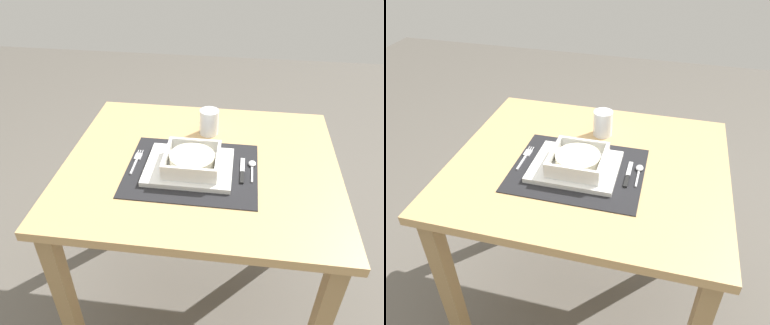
{
  "view_description": "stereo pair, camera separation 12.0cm",
  "coord_description": "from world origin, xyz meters",
  "views": [
    {
      "loc": [
        0.11,
        -1.02,
        1.46
      ],
      "look_at": [
        -0.02,
        -0.05,
        0.76
      ],
      "focal_mm": 35.6,
      "sensor_mm": 36.0,
      "label": 1
    },
    {
      "loc": [
        0.23,
        -1.0,
        1.46
      ],
      "look_at": [
        -0.02,
        -0.05,
        0.76
      ],
      "focal_mm": 35.6,
      "sensor_mm": 36.0,
      "label": 2
    }
  ],
  "objects": [
    {
      "name": "dining_table",
      "position": [
        0.0,
        0.0,
        0.62
      ],
      "size": [
        0.9,
        0.77,
        0.73
      ],
      "color": "tan",
      "rests_on": "ground"
    },
    {
      "name": "butter_knife",
      "position": [
        0.14,
        -0.05,
        0.74
      ],
      "size": [
        0.01,
        0.13,
        0.01
      ],
      "rotation": [
        0.0,
        0.0,
        0.02
      ],
      "color": "black",
      "rests_on": "placemat"
    },
    {
      "name": "spoon",
      "position": [
        0.17,
        -0.01,
        0.74
      ],
      "size": [
        0.02,
        0.11,
        0.01
      ],
      "rotation": [
        0.0,
        0.0,
        -0.02
      ],
      "color": "silver",
      "rests_on": "placemat"
    },
    {
      "name": "placemat",
      "position": [
        -0.02,
        -0.05,
        0.73
      ],
      "size": [
        0.42,
        0.34,
        0.0
      ],
      "primitive_type": "cube",
      "color": "black",
      "rests_on": "dining_table"
    },
    {
      "name": "fork",
      "position": [
        -0.21,
        -0.02,
        0.73
      ],
      "size": [
        0.02,
        0.14,
        0.0
      ],
      "rotation": [
        0.0,
        0.0,
        -0.02
      ],
      "color": "silver",
      "rests_on": "placemat"
    },
    {
      "name": "ground_plane",
      "position": [
        0.0,
        0.0,
        0.0
      ],
      "size": [
        6.0,
        6.0,
        0.0
      ],
      "primitive_type": "plane",
      "color": "#59544C"
    },
    {
      "name": "serving_plate",
      "position": [
        -0.03,
        -0.05,
        0.74
      ],
      "size": [
        0.28,
        0.22,
        0.02
      ],
      "primitive_type": "cube",
      "color": "white",
      "rests_on": "placemat"
    },
    {
      "name": "porridge_bowl",
      "position": [
        -0.02,
        -0.05,
        0.77
      ],
      "size": [
        0.17,
        0.17,
        0.05
      ],
      "color": "white",
      "rests_on": "serving_plate"
    },
    {
      "name": "drinking_glass",
      "position": [
        0.01,
        0.19,
        0.77
      ],
      "size": [
        0.07,
        0.07,
        0.09
      ],
      "color": "white",
      "rests_on": "dining_table"
    }
  ]
}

